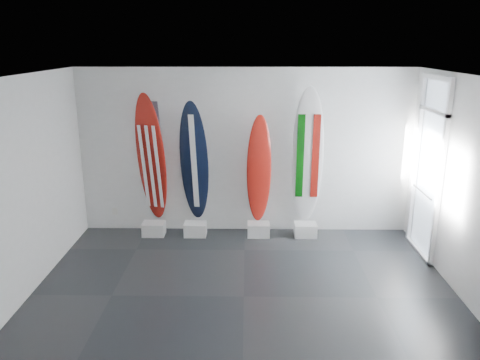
{
  "coord_description": "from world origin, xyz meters",
  "views": [
    {
      "loc": [
        0.04,
        -5.91,
        3.41
      ],
      "look_at": [
        -0.07,
        1.4,
        1.29
      ],
      "focal_mm": 35.61,
      "sensor_mm": 36.0,
      "label": 1
    }
  ],
  "objects_px": {
    "surfboard_usa": "(151,159)",
    "surfboard_swiss": "(259,169)",
    "surfboard_navy": "(194,162)",
    "surfboard_italy": "(308,156)"
  },
  "relations": [
    {
      "from": "surfboard_usa",
      "to": "surfboard_swiss",
      "type": "bearing_deg",
      "value": 14.17
    },
    {
      "from": "surfboard_usa",
      "to": "surfboard_navy",
      "type": "height_order",
      "value": "surfboard_usa"
    },
    {
      "from": "surfboard_swiss",
      "to": "surfboard_italy",
      "type": "bearing_deg",
      "value": -9.75
    },
    {
      "from": "surfboard_usa",
      "to": "surfboard_navy",
      "type": "bearing_deg",
      "value": 14.17
    },
    {
      "from": "surfboard_swiss",
      "to": "surfboard_italy",
      "type": "distance_m",
      "value": 0.89
    },
    {
      "from": "surfboard_usa",
      "to": "surfboard_navy",
      "type": "distance_m",
      "value": 0.77
    },
    {
      "from": "surfboard_navy",
      "to": "surfboard_italy",
      "type": "xyz_separation_m",
      "value": [
        2.01,
        0.0,
        0.12
      ]
    },
    {
      "from": "surfboard_navy",
      "to": "surfboard_italy",
      "type": "height_order",
      "value": "surfboard_italy"
    },
    {
      "from": "surfboard_navy",
      "to": "surfboard_swiss",
      "type": "bearing_deg",
      "value": 7.11
    },
    {
      "from": "surfboard_swiss",
      "to": "surfboard_navy",
      "type": "bearing_deg",
      "value": 170.25
    }
  ]
}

